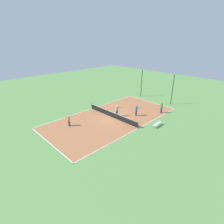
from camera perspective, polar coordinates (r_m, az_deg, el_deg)
The scene contains 13 objects.
ground_plane at distance 26.79m, azimuth 0.00°, elevation -1.77°, with size 80.00×80.00×0.00m, color #60934C.
court_surface at distance 26.79m, azimuth 0.00°, elevation -1.75°, with size 10.12×20.47×0.02m.
tennis_net at distance 26.58m, azimuth 0.00°, elevation -0.78°, with size 9.92×0.10×0.95m.
bench at distance 24.73m, azimuth 14.55°, elevation -3.77°, with size 0.36×1.80×0.45m.
player_near_blue at distance 27.20m, azimuth 7.98°, elevation 0.72°, with size 0.93×0.85×1.73m.
player_baseline_gray at distance 26.79m, azimuth 1.65°, elevation 0.72°, with size 0.77×0.97×1.81m.
player_far_green at distance 29.06m, azimuth 15.87°, elevation 1.49°, with size 0.60×0.99×1.70m.
player_center_orange at distance 24.56m, azimuth -13.96°, elevation -2.54°, with size 0.96×0.43×1.57m.
tennis_ball_midcourt at distance 22.83m, azimuth -14.98°, elevation -7.15°, with size 0.07×0.07×0.07m, color #CCE033.
tennis_ball_near_net at distance 28.64m, azimuth 14.22°, elevation -0.71°, with size 0.07×0.07×0.07m, color #CCE033.
tennis_ball_right_alley at distance 28.00m, azimuth 9.50°, elevation -0.85°, with size 0.07×0.07×0.07m, color #CCE033.
fence_post_back_left at distance 36.55m, azimuth 9.61°, elevation 9.19°, with size 0.12×0.12×5.43m.
fence_post_back_right at distance 33.16m, azimuth 19.14°, elevation 6.84°, with size 0.12×0.12×5.43m.
Camera 1 is at (17.35, -17.07, 11.20)m, focal length 28.00 mm.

